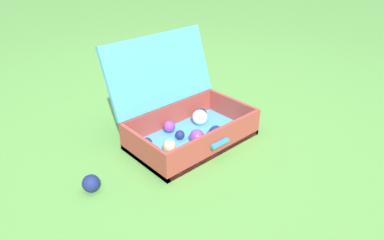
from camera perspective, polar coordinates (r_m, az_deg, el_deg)
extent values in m
plane|color=#569342|center=(1.84, -2.77, -3.13)|extent=(16.00, 16.00, 0.00)
cube|color=#4799C6|center=(1.81, 0.00, -3.15)|extent=(0.63, 0.37, 0.03)
cube|color=#9E3D33|center=(1.62, -8.05, -5.11)|extent=(0.02, 0.37, 0.15)
cube|color=#9E3D33|center=(1.97, 6.58, 1.53)|extent=(0.02, 0.37, 0.15)
cube|color=#9E3D33|center=(1.67, 4.10, -3.73)|extent=(0.59, 0.02, 0.15)
cube|color=#9E3D33|center=(1.90, -3.60, 0.51)|extent=(0.59, 0.02, 0.15)
cube|color=#4799C6|center=(1.85, -5.21, 8.13)|extent=(0.63, 0.14, 0.36)
cube|color=teal|center=(1.66, 4.62, -3.83)|extent=(0.11, 0.02, 0.02)
sphere|color=purple|center=(1.74, 0.82, -2.74)|extent=(0.07, 0.07, 0.07)
sphere|color=navy|center=(1.97, 1.54, 1.06)|extent=(0.06, 0.06, 0.06)
sphere|color=navy|center=(1.78, -1.99, -2.46)|extent=(0.05, 0.05, 0.05)
sphere|color=purple|center=(1.84, -3.82, -1.07)|extent=(0.06, 0.06, 0.06)
sphere|color=navy|center=(1.72, -7.50, -3.72)|extent=(0.05, 0.05, 0.05)
sphere|color=#D1B784|center=(1.68, -3.71, -4.29)|extent=(0.07, 0.07, 0.07)
sphere|color=#D1B784|center=(1.72, 3.15, -3.62)|extent=(0.05, 0.05, 0.05)
sphere|color=purple|center=(1.60, -2.37, -6.06)|extent=(0.07, 0.07, 0.07)
sphere|color=navy|center=(1.77, 3.96, -2.17)|extent=(0.08, 0.08, 0.08)
sphere|color=white|center=(1.91, 1.32, 0.45)|extent=(0.08, 0.08, 0.08)
sphere|color=navy|center=(1.54, -16.23, -9.95)|extent=(0.08, 0.08, 0.08)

